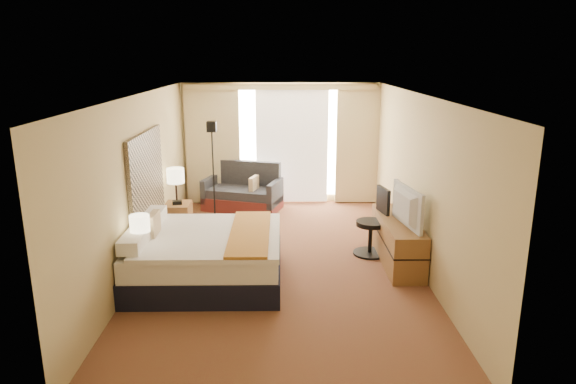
{
  "coord_description": "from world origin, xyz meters",
  "views": [
    {
      "loc": [
        0.02,
        -7.52,
        3.15
      ],
      "look_at": [
        0.12,
        0.4,
        1.04
      ],
      "focal_mm": 32.0,
      "sensor_mm": 36.0,
      "label": 1
    }
  ],
  "objects_px": {
    "lamp_right": "(175,176)",
    "loveseat": "(244,194)",
    "nightstand_left": "(143,274)",
    "nightstand_right": "(178,218)",
    "television": "(401,206)",
    "floor_lamp": "(213,151)",
    "lamp_left": "(140,224)",
    "bed": "(206,256)",
    "desk_chair": "(374,225)",
    "media_dresser": "(397,241)"
  },
  "relations": [
    {
      "from": "loveseat",
      "to": "lamp_left",
      "type": "relative_size",
      "value": 3.12
    },
    {
      "from": "lamp_left",
      "to": "lamp_right",
      "type": "relative_size",
      "value": 0.85
    },
    {
      "from": "desk_chair",
      "to": "loveseat",
      "type": "bearing_deg",
      "value": 119.18
    },
    {
      "from": "television",
      "to": "media_dresser",
      "type": "bearing_deg",
      "value": -19.16
    },
    {
      "from": "media_dresser",
      "to": "lamp_right",
      "type": "relative_size",
      "value": 2.74
    },
    {
      "from": "loveseat",
      "to": "floor_lamp",
      "type": "relative_size",
      "value": 0.9
    },
    {
      "from": "lamp_right",
      "to": "television",
      "type": "bearing_deg",
      "value": -25.28
    },
    {
      "from": "lamp_right",
      "to": "television",
      "type": "height_order",
      "value": "television"
    },
    {
      "from": "media_dresser",
      "to": "television",
      "type": "relative_size",
      "value": 1.75
    },
    {
      "from": "nightstand_left",
      "to": "media_dresser",
      "type": "relative_size",
      "value": 0.31
    },
    {
      "from": "lamp_right",
      "to": "television",
      "type": "distance_m",
      "value": 4.05
    },
    {
      "from": "loveseat",
      "to": "floor_lamp",
      "type": "height_order",
      "value": "floor_lamp"
    },
    {
      "from": "nightstand_right",
      "to": "media_dresser",
      "type": "bearing_deg",
      "value": -21.4
    },
    {
      "from": "television",
      "to": "loveseat",
      "type": "bearing_deg",
      "value": 28.86
    },
    {
      "from": "media_dresser",
      "to": "lamp_left",
      "type": "distance_m",
      "value": 3.89
    },
    {
      "from": "lamp_left",
      "to": "nightstand_right",
      "type": "bearing_deg",
      "value": 90.07
    },
    {
      "from": "nightstand_right",
      "to": "television",
      "type": "xyz_separation_m",
      "value": [
        3.65,
        -1.74,
        0.72
      ]
    },
    {
      "from": "lamp_left",
      "to": "lamp_right",
      "type": "bearing_deg",
      "value": 90.25
    },
    {
      "from": "lamp_right",
      "to": "nightstand_right",
      "type": "bearing_deg",
      "value": 59.19
    },
    {
      "from": "nightstand_left",
      "to": "nightstand_right",
      "type": "distance_m",
      "value": 2.5
    },
    {
      "from": "media_dresser",
      "to": "floor_lamp",
      "type": "distance_m",
      "value": 4.03
    },
    {
      "from": "nightstand_right",
      "to": "bed",
      "type": "bearing_deg",
      "value": -68.93
    },
    {
      "from": "nightstand_right",
      "to": "lamp_right",
      "type": "xyz_separation_m",
      "value": [
        -0.01,
        -0.01,
        0.78
      ]
    },
    {
      "from": "bed",
      "to": "loveseat",
      "type": "distance_m",
      "value": 3.62
    },
    {
      "from": "media_dresser",
      "to": "lamp_left",
      "type": "xyz_separation_m",
      "value": [
        -3.7,
        -1.03,
        0.63
      ]
    },
    {
      "from": "lamp_right",
      "to": "floor_lamp",
      "type": "bearing_deg",
      "value": 56.85
    },
    {
      "from": "media_dresser",
      "to": "nightstand_left",
      "type": "bearing_deg",
      "value": -164.16
    },
    {
      "from": "nightstand_left",
      "to": "loveseat",
      "type": "distance_m",
      "value": 4.15
    },
    {
      "from": "nightstand_right",
      "to": "television",
      "type": "distance_m",
      "value": 4.11
    },
    {
      "from": "media_dresser",
      "to": "television",
      "type": "distance_m",
      "value": 0.71
    },
    {
      "from": "lamp_left",
      "to": "bed",
      "type": "bearing_deg",
      "value": 25.06
    },
    {
      "from": "nightstand_left",
      "to": "floor_lamp",
      "type": "height_order",
      "value": "floor_lamp"
    },
    {
      "from": "nightstand_left",
      "to": "desk_chair",
      "type": "height_order",
      "value": "desk_chair"
    },
    {
      "from": "desk_chair",
      "to": "lamp_right",
      "type": "xyz_separation_m",
      "value": [
        -3.4,
        1.1,
        0.56
      ]
    },
    {
      "from": "nightstand_left",
      "to": "lamp_left",
      "type": "xyz_separation_m",
      "value": [
        0.0,
        0.02,
        0.71
      ]
    },
    {
      "from": "nightstand_left",
      "to": "bed",
      "type": "bearing_deg",
      "value": 26.31
    },
    {
      "from": "nightstand_right",
      "to": "lamp_right",
      "type": "distance_m",
      "value": 0.78
    },
    {
      "from": "lamp_right",
      "to": "loveseat",
      "type": "bearing_deg",
      "value": 54.22
    },
    {
      "from": "media_dresser",
      "to": "lamp_left",
      "type": "bearing_deg",
      "value": -164.48
    },
    {
      "from": "television",
      "to": "nightstand_left",
      "type": "bearing_deg",
      "value": 92.33
    },
    {
      "from": "bed",
      "to": "lamp_right",
      "type": "xyz_separation_m",
      "value": [
        -0.82,
        2.09,
        0.69
      ]
    },
    {
      "from": "nightstand_left",
      "to": "loveseat",
      "type": "relative_size",
      "value": 0.32
    },
    {
      "from": "loveseat",
      "to": "lamp_right",
      "type": "bearing_deg",
      "value": -108.62
    },
    {
      "from": "media_dresser",
      "to": "loveseat",
      "type": "distance_m",
      "value": 3.95
    },
    {
      "from": "loveseat",
      "to": "media_dresser",
      "type": "bearing_deg",
      "value": -31.37
    },
    {
      "from": "loveseat",
      "to": "nightstand_right",
      "type": "bearing_deg",
      "value": -108.66
    },
    {
      "from": "lamp_right",
      "to": "bed",
      "type": "bearing_deg",
      "value": -68.62
    },
    {
      "from": "media_dresser",
      "to": "television",
      "type": "bearing_deg",
      "value": -99.75
    },
    {
      "from": "media_dresser",
      "to": "desk_chair",
      "type": "relative_size",
      "value": 1.62
    },
    {
      "from": "desk_chair",
      "to": "television",
      "type": "bearing_deg",
      "value": -79.63
    }
  ]
}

